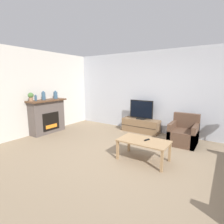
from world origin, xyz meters
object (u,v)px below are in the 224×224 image
(mantel_vase_right, at_px, (56,95))
(remote, at_px, (147,140))
(fireplace, at_px, (47,116))
(coffee_table, at_px, (144,143))
(tv_stand, at_px, (141,125))
(potted_plant, at_px, (31,96))
(tv, at_px, (141,110))
(mantel_vase_centre_left, at_px, (44,96))
(mantel_vase_left, at_px, (36,98))
(armchair, at_px, (183,134))

(mantel_vase_right, xyz_separation_m, remote, (3.58, -0.49, -0.77))
(fireplace, bearing_deg, coffee_table, -2.42)
(mantel_vase_right, xyz_separation_m, tv_stand, (2.58, 1.42, -1.02))
(potted_plant, relative_size, tv, 0.32)
(tv, bearing_deg, mantel_vase_right, -151.10)
(fireplace, height_order, tv, fireplace)
(tv_stand, distance_m, remote, 2.17)
(mantel_vase_centre_left, relative_size, mantel_vase_right, 1.05)
(tv_stand, bearing_deg, mantel_vase_right, -151.06)
(mantel_vase_left, xyz_separation_m, armchair, (4.04, 1.79, -0.93))
(mantel_vase_left, distance_m, tv, 3.40)
(mantel_vase_left, distance_m, potted_plant, 0.17)
(coffee_table, bearing_deg, tv_stand, 115.86)
(mantel_vase_centre_left, bearing_deg, tv_stand, 36.35)
(tv, bearing_deg, mantel_vase_centre_left, -143.68)
(mantel_vase_right, height_order, tv_stand, mantel_vase_right)
(fireplace, height_order, potted_plant, potted_plant)
(fireplace, bearing_deg, mantel_vase_centre_left, -79.87)
(tv, xyz_separation_m, coffee_table, (0.95, -1.95, -0.34))
(potted_plant, bearing_deg, tv, 42.18)
(fireplace, xyz_separation_m, tv_stand, (2.59, 1.80, -0.35))
(fireplace, height_order, armchair, fireplace)
(tv_stand, relative_size, coffee_table, 1.16)
(tv, relative_size, armchair, 0.99)
(remote, bearing_deg, mantel_vase_centre_left, -163.40)
(mantel_vase_centre_left, distance_m, tv, 3.24)
(armchair, bearing_deg, tv, 165.09)
(mantel_vase_right, relative_size, coffee_table, 0.25)
(remote, bearing_deg, mantel_vase_right, -170.90)
(tv_stand, relative_size, tv, 1.54)
(tv_stand, height_order, remote, remote)
(fireplace, height_order, mantel_vase_left, mantel_vase_left)
(fireplace, height_order, tv_stand, fireplace)
(fireplace, distance_m, tv_stand, 3.18)
(tv, xyz_separation_m, armchair, (1.46, -0.39, -0.47))
(tv, distance_m, remote, 2.17)
(mantel_vase_left, relative_size, armchair, 0.23)
(mantel_vase_centre_left, relative_size, tv_stand, 0.23)
(remote, bearing_deg, mantel_vase_left, -158.88)
(tv_stand, xyz_separation_m, coffee_table, (0.95, -1.95, 0.18))
(potted_plant, distance_m, tv, 3.51)
(potted_plant, bearing_deg, armchair, 25.72)
(potted_plant, xyz_separation_m, remote, (3.58, 0.43, -0.80))
(mantel_vase_right, relative_size, potted_plant, 1.04)
(mantel_vase_left, relative_size, coffee_table, 0.17)
(remote, bearing_deg, tv, 134.59)
(fireplace, xyz_separation_m, potted_plant, (0.02, -0.53, 0.70))
(tv, bearing_deg, potted_plant, -137.82)
(mantel_vase_right, distance_m, remote, 3.69)
(tv_stand, bearing_deg, potted_plant, -137.80)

